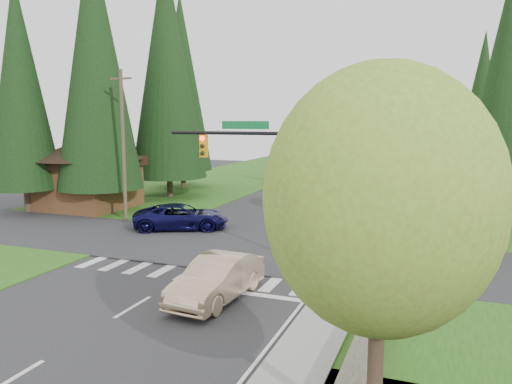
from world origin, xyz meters
The scene contains 34 objects.
ground centered at (0.00, 0.00, 0.00)m, with size 120.00×120.00×0.00m, color #28282B.
grass_east centered at (13.00, 20.00, 0.03)m, with size 14.00×110.00×0.06m, color #265416.
grass_west centered at (-13.00, 20.00, 0.03)m, with size 14.00×110.00×0.06m, color #265416.
cross_street centered at (0.00, 8.00, 0.00)m, with size 120.00×8.00×0.10m, color #28282B.
sidewalk_east centered at (6.90, 22.00, 0.07)m, with size 1.80×80.00×0.13m, color gray.
curb_east centered at (6.05, 22.00, 0.07)m, with size 0.20×80.00×0.13m, color gray.
stone_wall_south centered at (8.60, -3.00, 0.35)m, with size 0.70×14.00×0.70m, color #4C4438.
stone_wall_north centered at (8.60, 30.00, 0.35)m, with size 0.70×40.00×0.70m, color #4C4438.
traffic_signal centered at (4.37, 4.50, 4.98)m, with size 8.70×0.37×6.80m.
brown_building centered at (-15.00, 15.00, 3.14)m, with size 8.40×8.40×5.40m.
utility_pole centered at (-9.50, 12.00, 5.14)m, with size 1.60×0.24×10.00m.
decid_tree_0 centered at (9.20, 14.00, 5.60)m, with size 4.80×4.80×8.37m.
decid_tree_1 centered at (9.30, 21.00, 5.80)m, with size 5.20×5.20×8.80m.
decid_tree_2 centered at (9.10, 28.00, 5.93)m, with size 5.00×5.00×8.82m.
decid_tree_3 centered at (9.20, 35.00, 5.66)m, with size 5.00×5.00×8.55m.
decid_tree_4 centered at (9.30, 42.00, 6.06)m, with size 5.40×5.40×9.18m.
decid_tree_5 centered at (9.10, 49.00, 5.53)m, with size 4.80×4.80×8.30m.
decid_tree_6 centered at (9.20, 56.00, 5.86)m, with size 5.20×5.20×8.86m.
decid_tree_south centered at (9.30, -6.00, 5.27)m, with size 4.60×4.60×7.92m.
conifer_w_a centered at (-13.00, 14.00, 10.79)m, with size 6.12×6.12×19.80m.
conifer_w_b centered at (-16.00, 18.00, 9.79)m, with size 5.44×5.44×17.80m.
conifer_w_c centered at (-12.00, 22.00, 11.29)m, with size 6.46×6.46×20.80m.
conifer_w_d centered at (-18.00, 12.00, 9.29)m, with size 5.10×5.10×16.80m.
conifer_w_e centered at (-14.00, 28.00, 10.29)m, with size 5.78×5.78×18.80m.
conifer_e_a centered at (14.00, 20.00, 9.79)m, with size 5.44×5.44×17.80m.
conifer_e_b centered at (15.00, 34.00, 10.79)m, with size 6.12×6.12×19.80m.
conifer_e_c centered at (14.00, 48.00, 9.29)m, with size 5.10×5.10×16.80m.
sedan_champagne centered at (2.56, 0.78, 0.83)m, with size 1.75×5.01×1.65m, color beige.
suv_navy centered at (-4.70, 11.00, 0.80)m, with size 2.67×5.78×1.61m, color #0C0B38.
parked_car_a centered at (4.20, 21.39, 0.72)m, with size 1.71×4.24×1.45m, color #B4B5B9.
parked_car_b centered at (5.60, 24.55, 0.79)m, with size 2.21×5.44×1.58m, color gray.
parked_car_c centered at (5.60, 35.84, 0.65)m, with size 1.37×3.94×1.30m, color #A0A0A4.
parked_car_d centered at (4.70, 36.07, 0.74)m, with size 1.75×4.34×1.48m, color white.
parked_car_e centered at (5.06, 49.14, 0.61)m, with size 1.72×4.22×1.23m, color #BABABF.
Camera 1 is at (10.40, -15.69, 6.82)m, focal length 35.00 mm.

